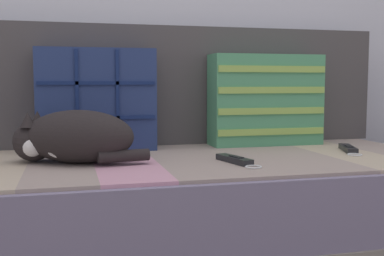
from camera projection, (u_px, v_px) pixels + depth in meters
The scene contains 7 objects.
couch at pixel (181, 216), 1.60m from camera, with size 1.83×0.85×0.40m.
sofa_backrest at pixel (160, 86), 1.91m from camera, with size 1.79×0.14×0.46m.
throw_pillow_quilted at pixel (96, 100), 1.71m from camera, with size 0.41×0.14×0.36m.
throw_pillow_striped at pixel (266, 100), 1.87m from camera, with size 0.44×0.14×0.35m.
sleeping_cat at pixel (71, 138), 1.44m from camera, with size 0.40×0.29×0.16m.
game_remote_near at pixel (236, 160), 1.45m from camera, with size 0.09×0.21×0.02m.
game_remote_far at pixel (349, 149), 1.69m from camera, with size 0.11×0.21×0.02m.
Camera 1 is at (-0.36, -1.41, 0.64)m, focal length 45.00 mm.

